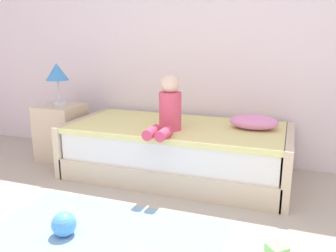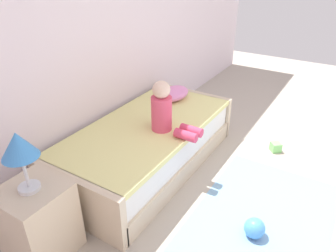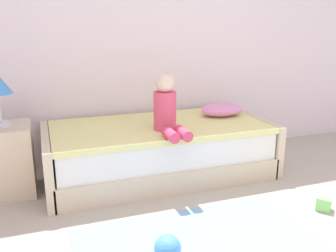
# 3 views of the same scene
# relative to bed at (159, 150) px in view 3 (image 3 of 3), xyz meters

# --- Properties ---
(wall_rear) EXTENTS (7.20, 0.10, 2.90)m
(wall_rear) POSITION_rel_bed_xyz_m (0.26, 0.60, 1.20)
(wall_rear) COLOR white
(wall_rear) RESTS_ON ground
(bed) EXTENTS (2.11, 1.00, 0.50)m
(bed) POSITION_rel_bed_xyz_m (0.00, 0.00, 0.00)
(bed) COLOR beige
(bed) RESTS_ON ground
(nightstand) EXTENTS (0.44, 0.44, 0.60)m
(nightstand) POSITION_rel_bed_xyz_m (-1.35, 0.03, 0.05)
(nightstand) COLOR beige
(nightstand) RESTS_ON ground
(child_figure) EXTENTS (0.20, 0.51, 0.50)m
(child_figure) POSITION_rel_bed_xyz_m (-0.00, -0.23, 0.46)
(child_figure) COLOR #E04C6B
(child_figure) RESTS_ON bed
(pillow) EXTENTS (0.44, 0.30, 0.13)m
(pillow) POSITION_rel_bed_xyz_m (0.70, 0.10, 0.32)
(pillow) COLOR #EA8CC6
(pillow) RESTS_ON bed
(toy_ball) EXTENTS (0.17, 0.17, 0.17)m
(toy_ball) POSITION_rel_bed_xyz_m (-0.37, -1.30, -0.16)
(toy_ball) COLOR #4C99E5
(toy_ball) RESTS_ON ground
(area_rug) EXTENTS (1.60, 1.10, 0.01)m
(area_rug) POSITION_rel_bed_xyz_m (-0.13, -1.30, -0.24)
(area_rug) COLOR #7AA8CC
(area_rug) RESTS_ON ground
(toy_block) EXTENTS (0.15, 0.15, 0.11)m
(toy_block) POSITION_rel_bed_xyz_m (1.00, -1.10, -0.19)
(toy_block) COLOR #7FD872
(toy_block) RESTS_ON ground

